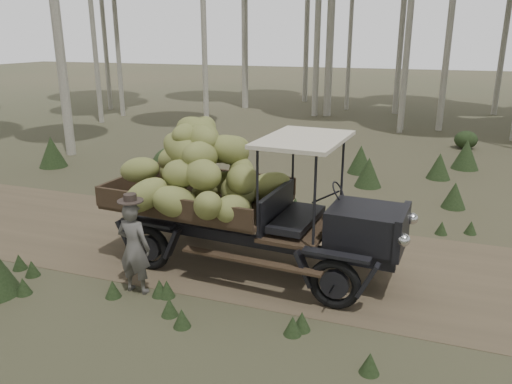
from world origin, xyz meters
TOP-DOWN VIEW (x-y plane):
  - ground at (0.00, 0.00)m, footprint 120.00×120.00m
  - dirt_track at (0.00, 0.00)m, footprint 70.00×4.00m
  - banana_truck at (-1.11, -0.59)m, footprint 5.68×3.04m
  - farmer at (-2.11, -2.15)m, footprint 0.59×0.43m
  - undergrowth at (0.13, -2.03)m, footprint 20.30×24.31m

SIDE VIEW (x-z plane):
  - ground at x=0.00m, z-range 0.00..0.00m
  - dirt_track at x=0.00m, z-range 0.00..0.01m
  - undergrowth at x=0.13m, z-range -0.15..1.24m
  - farmer at x=-2.11m, z-range -0.05..1.70m
  - banana_truck at x=-1.11m, z-range 0.20..3.03m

